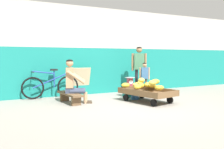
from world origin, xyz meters
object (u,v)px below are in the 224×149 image
Objects in this scene: weighing_scale at (130,82)px; shopping_bag at (135,95)px; customer_child at (144,75)px; customer_adult at (139,65)px; sign_board at (79,81)px; banana_cart at (147,93)px; low_bench at (70,96)px; bicycle_near_left at (51,86)px; vendor_seated at (73,81)px; plastic_crate at (130,92)px.

weighing_scale is 1.25× the size of shopping_bag.
customer_adult is at bearing 79.62° from customer_child.
weighing_scale is 0.34× the size of sign_board.
banana_cart reaches higher than low_bench.
vendor_seated is at bearing -72.63° from bicycle_near_left.
sign_board is (0.94, 0.17, 0.08)m from bicycle_near_left.
banana_cart is 0.99m from plastic_crate.
vendor_seated reaches higher than plastic_crate.
low_bench is at bearing -167.78° from customer_adult.
customer_child reaches higher than sign_board.
plastic_crate is 1.06m from customer_adult.
bicycle_near_left is at bearing 158.51° from weighing_scale.
plastic_crate is at bearing 4.89° from low_bench.
plastic_crate is 1.20× the size of weighing_scale.
customer_child is at bearing -4.42° from weighing_scale.
plastic_crate is at bearing -39.74° from sign_board.
bicycle_near_left is at bearing 170.14° from customer_adult.
bicycle_near_left is (-0.33, 1.06, -0.21)m from vendor_seated.
banana_cart is 4.39× the size of plastic_crate.
vendor_seated is (0.08, -0.03, 0.37)m from low_bench.
banana_cart is 1.81× the size of sign_board.
customer_child is (2.44, 0.13, 0.44)m from low_bench.
sign_board reaches higher than weighing_scale.
customer_child reaches higher than plastic_crate.
plastic_crate is 1.50× the size of shopping_bag.
customer_adult is (2.52, 0.55, 0.75)m from low_bench.
vendor_seated reaches higher than customer_child.
banana_cart is 0.51m from shopping_bag.
banana_cart is 2.05m from low_bench.
shopping_bag is (1.72, -0.29, -0.45)m from vendor_seated.
plastic_crate is at bearing 86.37° from banana_cart.
weighing_scale is (1.86, 0.20, -0.11)m from vendor_seated.
sign_board reaches higher than banana_cart.
sign_board is at bearing 140.23° from weighing_scale.
sign_board reaches higher than low_bench.
bicycle_near_left reaches higher than low_bench.
plastic_crate is 0.35× the size of customer_child.
weighing_scale is at bearing -39.77° from sign_board.
weighing_scale is 0.85m from customer_adult.
customer_adult reaches higher than plastic_crate.
bicycle_near_left is at bearing 139.11° from banana_cart.
banana_cart is 2.81m from bicycle_near_left.
vendor_seated is 4.75× the size of shopping_bag.
vendor_seated is 2.53m from customer_adult.
customer_adult reaches higher than weighing_scale.
vendor_seated is at bearing -21.39° from low_bench.
bicycle_near_left is (-2.19, 0.86, -0.10)m from weighing_scale.
sign_board reaches higher than shopping_bag.
shopping_bag is at bearing -129.43° from customer_adult.
customer_adult is 0.53m from customer_child.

